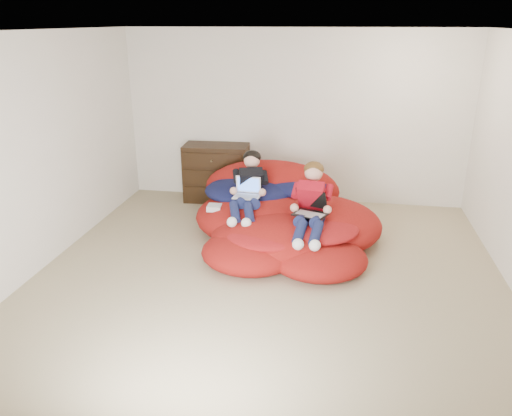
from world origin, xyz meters
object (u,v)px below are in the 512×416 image
Objects in this scene: younger_boy at (311,201)px; laptop_white at (247,191)px; older_boy at (248,185)px; laptop_black at (311,207)px; beanbag_pile at (281,219)px; dresser at (217,173)px.

laptop_white is (-0.80, 0.23, -0.01)m from younger_boy.
laptop_black is (0.80, -0.36, -0.11)m from older_boy.
younger_boy is (0.38, -0.31, 0.38)m from beanbag_pile.
older_boy is (0.73, -1.26, 0.25)m from dresser.
laptop_black is at bearing -90.00° from younger_boy.
dresser is 1.53m from laptop_white.
beanbag_pile is at bearing 0.82° from older_boy.
older_boy reaches higher than dresser.
laptop_white is at bearing -90.00° from older_boy.
dresser is 0.95× the size of older_boy.
beanbag_pile is at bearing -47.81° from dresser.
older_boy is 3.07× the size of laptop_white.
younger_boy reaches higher than beanbag_pile.
laptop_white is (-0.41, -0.08, 0.37)m from beanbag_pile.
laptop_white is (-0.00, -0.07, -0.06)m from older_boy.
dresser is at bearing 134.16° from younger_boy.
younger_boy is at bearing -45.84° from dresser.
beanbag_pile is 0.62m from younger_boy.
laptop_black is at bearing -43.57° from beanbag_pile.
older_boy is 0.85m from younger_boy.
older_boy is 0.88m from laptop_black.
older_boy is 2.14× the size of laptop_black.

